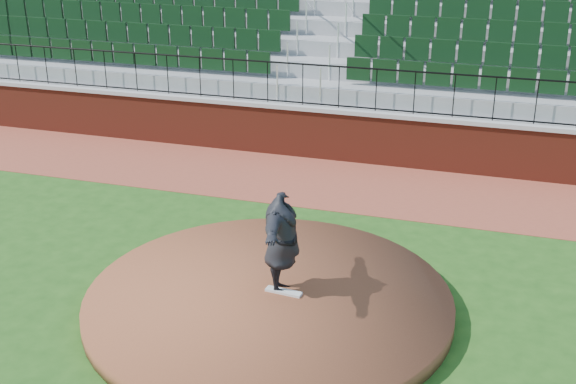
{
  "coord_description": "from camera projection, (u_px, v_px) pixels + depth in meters",
  "views": [
    {
      "loc": [
        3.5,
        -9.7,
        6.07
      ],
      "look_at": [
        0.0,
        1.5,
        1.3
      ],
      "focal_mm": 45.84,
      "sensor_mm": 36.0,
      "label": 1
    }
  ],
  "objects": [
    {
      "name": "wall_railing",
      "position": [
        357.0,
        89.0,
        17.34
      ],
      "size": [
        34.0,
        0.05,
        1.0
      ],
      "primitive_type": null,
      "color": "black",
      "rests_on": "wall_cap"
    },
    {
      "name": "concourse_wall",
      "position": [
        398.0,
        14.0,
        21.86
      ],
      "size": [
        34.0,
        0.5,
        5.5
      ],
      "primitive_type": "cube",
      "color": "maroon",
      "rests_on": "ground"
    },
    {
      "name": "pitchers_mound",
      "position": [
        269.0,
        300.0,
        11.57
      ],
      "size": [
        5.76,
        5.76,
        0.25
      ],
      "primitive_type": "cylinder",
      "color": "brown",
      "rests_on": "ground"
    },
    {
      "name": "seating_stands",
      "position": [
        380.0,
        46.0,
        19.56
      ],
      "size": [
        34.0,
        5.1,
        4.6
      ],
      "primitive_type": null,
      "color": "gray",
      "rests_on": "ground"
    },
    {
      "name": "ground",
      "position": [
        260.0,
        300.0,
        11.83
      ],
      "size": [
        90.0,
        90.0,
        0.0
      ],
      "primitive_type": "plane",
      "color": "#214D16",
      "rests_on": "ground"
    },
    {
      "name": "wall_cap",
      "position": [
        357.0,
        111.0,
        17.54
      ],
      "size": [
        34.0,
        0.45,
        0.1
      ],
      "primitive_type": "cube",
      "color": "#B7B7B7",
      "rests_on": "field_wall"
    },
    {
      "name": "field_wall",
      "position": [
        356.0,
        137.0,
        17.79
      ],
      "size": [
        34.0,
        0.35,
        1.2
      ],
      "primitive_type": "cube",
      "color": "maroon",
      "rests_on": "ground"
    },
    {
      "name": "warning_track",
      "position": [
        339.0,
        183.0,
        16.6
      ],
      "size": [
        34.0,
        3.2,
        0.01
      ],
      "primitive_type": "cube",
      "color": "brown",
      "rests_on": "ground"
    },
    {
      "name": "pitching_rubber",
      "position": [
        284.0,
        292.0,
        11.54
      ],
      "size": [
        0.6,
        0.2,
        0.04
      ],
      "primitive_type": "cube",
      "rotation": [
        0.0,
        0.0,
        -0.09
      ],
      "color": "silver",
      "rests_on": "pitchers_mound"
    },
    {
      "name": "pitcher",
      "position": [
        282.0,
        243.0,
        11.34
      ],
      "size": [
        0.99,
        2.08,
        1.63
      ],
      "primitive_type": "imported",
      "rotation": [
        0.0,
        0.0,
        1.8
      ],
      "color": "black",
      "rests_on": "pitchers_mound"
    }
  ]
}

